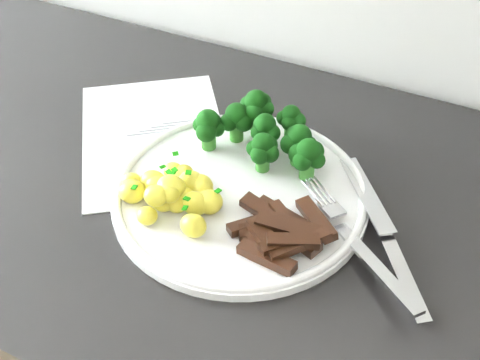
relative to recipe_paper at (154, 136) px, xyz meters
The scene contains 7 objects.
recipe_paper is the anchor object (origin of this frame).
plate 0.17m from the recipe_paper, 19.82° to the right, with size 0.31×0.31×0.02m.
broccoli 0.17m from the recipe_paper, ahead, with size 0.18×0.11×0.07m.
potatoes 0.15m from the recipe_paper, 46.69° to the right, with size 0.13×0.11×0.04m.
beef_strips 0.26m from the recipe_paper, 24.23° to the right, with size 0.13×0.12×0.03m.
fork 0.33m from the recipe_paper, 15.02° to the right, with size 0.18×0.15×0.02m.
knife 0.36m from the recipe_paper, 11.13° to the right, with size 0.16×0.21×0.03m.
Camera 1 is at (0.23, 1.18, 1.43)m, focal length 45.68 mm.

